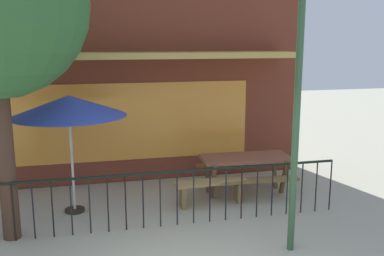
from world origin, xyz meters
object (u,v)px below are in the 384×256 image
(patio_umbrella, at_px, (69,106))
(picnic_table_left, at_px, (245,164))
(patio_bench, at_px, (211,187))
(street_lamp, at_px, (299,67))

(patio_umbrella, bearing_deg, picnic_table_left, 3.99)
(picnic_table_left, xyz_separation_m, patio_bench, (-0.87, -0.49, -0.26))
(patio_umbrella, bearing_deg, patio_bench, -5.66)
(patio_umbrella, height_order, street_lamp, street_lamp)
(picnic_table_left, distance_m, patio_umbrella, 3.67)
(patio_umbrella, height_order, patio_bench, patio_umbrella)
(picnic_table_left, bearing_deg, patio_bench, -150.69)
(picnic_table_left, relative_size, street_lamp, 0.44)
(picnic_table_left, xyz_separation_m, street_lamp, (-0.20, -2.52, 2.13))
(picnic_table_left, bearing_deg, patio_umbrella, -176.01)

